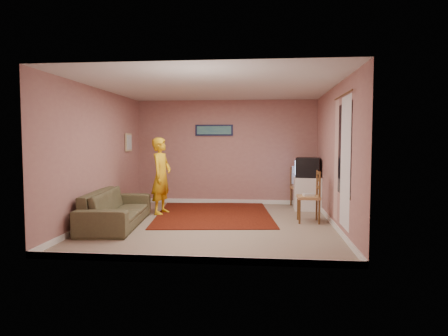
# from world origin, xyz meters

# --- Properties ---
(ground) EXTENTS (5.00, 5.00, 0.00)m
(ground) POSITION_xyz_m (0.00, 0.00, 0.00)
(ground) COLOR gray
(ground) RESTS_ON ground
(wall_back) EXTENTS (4.50, 0.02, 2.60)m
(wall_back) POSITION_xyz_m (0.00, 2.50, 1.30)
(wall_back) COLOR #AA786F
(wall_back) RESTS_ON ground
(wall_front) EXTENTS (4.50, 0.02, 2.60)m
(wall_front) POSITION_xyz_m (0.00, -2.50, 1.30)
(wall_front) COLOR #AA786F
(wall_front) RESTS_ON ground
(wall_left) EXTENTS (0.02, 5.00, 2.60)m
(wall_left) POSITION_xyz_m (-2.25, 0.00, 1.30)
(wall_left) COLOR #AA786F
(wall_left) RESTS_ON ground
(wall_right) EXTENTS (0.02, 5.00, 2.60)m
(wall_right) POSITION_xyz_m (2.25, 0.00, 1.30)
(wall_right) COLOR #AA786F
(wall_right) RESTS_ON ground
(ceiling) EXTENTS (4.50, 5.00, 0.02)m
(ceiling) POSITION_xyz_m (0.00, 0.00, 2.60)
(ceiling) COLOR silver
(ceiling) RESTS_ON wall_back
(baseboard_back) EXTENTS (4.50, 0.02, 0.10)m
(baseboard_back) POSITION_xyz_m (0.00, 2.49, 0.05)
(baseboard_back) COLOR white
(baseboard_back) RESTS_ON ground
(baseboard_front) EXTENTS (4.50, 0.02, 0.10)m
(baseboard_front) POSITION_xyz_m (0.00, -2.49, 0.05)
(baseboard_front) COLOR white
(baseboard_front) RESTS_ON ground
(baseboard_left) EXTENTS (0.02, 5.00, 0.10)m
(baseboard_left) POSITION_xyz_m (-2.24, 0.00, 0.05)
(baseboard_left) COLOR white
(baseboard_left) RESTS_ON ground
(baseboard_right) EXTENTS (0.02, 5.00, 0.10)m
(baseboard_right) POSITION_xyz_m (2.24, 0.00, 0.05)
(baseboard_right) COLOR white
(baseboard_right) RESTS_ON ground
(window) EXTENTS (0.01, 1.10, 1.50)m
(window) POSITION_xyz_m (2.24, -0.90, 1.45)
(window) COLOR black
(window) RESTS_ON wall_right
(curtain_sheer) EXTENTS (0.01, 0.75, 2.10)m
(curtain_sheer) POSITION_xyz_m (2.23, -1.05, 1.25)
(curtain_sheer) COLOR white
(curtain_sheer) RESTS_ON wall_right
(curtain_floral) EXTENTS (0.01, 0.35, 2.10)m
(curtain_floral) POSITION_xyz_m (2.21, -0.35, 1.25)
(curtain_floral) COLOR beige
(curtain_floral) RESTS_ON wall_right
(curtain_rod) EXTENTS (0.02, 1.40, 0.02)m
(curtain_rod) POSITION_xyz_m (2.20, -0.90, 2.32)
(curtain_rod) COLOR brown
(curtain_rod) RESTS_ON wall_right
(picture_back) EXTENTS (0.95, 0.04, 0.28)m
(picture_back) POSITION_xyz_m (-0.30, 2.47, 1.85)
(picture_back) COLOR #131635
(picture_back) RESTS_ON wall_back
(picture_left) EXTENTS (0.04, 0.38, 0.42)m
(picture_left) POSITION_xyz_m (-2.22, 1.60, 1.55)
(picture_left) COLOR #CCBC8C
(picture_left) RESTS_ON wall_left
(area_rug) EXTENTS (2.73, 3.25, 0.02)m
(area_rug) POSITION_xyz_m (-0.12, 0.94, 0.01)
(area_rug) COLOR black
(area_rug) RESTS_ON ground
(tv_cabinet) EXTENTS (0.59, 0.54, 0.75)m
(tv_cabinet) POSITION_xyz_m (1.95, 1.74, 0.38)
(tv_cabinet) COLOR white
(tv_cabinet) RESTS_ON ground
(crt_tv) EXTENTS (0.59, 0.55, 0.45)m
(crt_tv) POSITION_xyz_m (1.94, 1.74, 0.98)
(crt_tv) COLOR black
(crt_tv) RESTS_ON tv_cabinet
(chair_a) EXTENTS (0.48, 0.47, 0.51)m
(chair_a) POSITION_xyz_m (1.83, 2.20, 0.58)
(chair_a) COLOR #A1834E
(chair_a) RESTS_ON ground
(dvd_player) EXTENTS (0.39, 0.32, 0.06)m
(dvd_player) POSITION_xyz_m (1.83, 2.20, 0.51)
(dvd_player) COLOR #BBBBC0
(dvd_player) RESTS_ON chair_a
(blue_throw) EXTENTS (0.41, 0.05, 0.43)m
(blue_throw) POSITION_xyz_m (1.83, 2.20, 0.76)
(blue_throw) COLOR #94ABF2
(blue_throw) RESTS_ON chair_a
(chair_b) EXTENTS (0.44, 0.46, 0.55)m
(chair_b) POSITION_xyz_m (1.82, 0.34, 0.62)
(chair_b) COLOR #A1834E
(chair_b) RESTS_ON ground
(game_console) EXTENTS (0.24, 0.19, 0.04)m
(game_console) POSITION_xyz_m (1.82, 0.34, 0.54)
(game_console) COLOR silver
(game_console) RESTS_ON chair_b
(sofa) EXTENTS (1.11, 2.33, 0.66)m
(sofa) POSITION_xyz_m (-1.80, -0.35, 0.33)
(sofa) COLOR brown
(sofa) RESTS_ON ground
(person) EXTENTS (0.50, 0.67, 1.66)m
(person) POSITION_xyz_m (-1.26, 0.92, 0.83)
(person) COLOR yellow
(person) RESTS_ON ground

